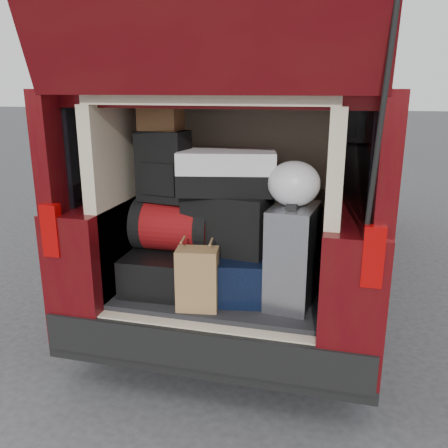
{
  "coord_description": "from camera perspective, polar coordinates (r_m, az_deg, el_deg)",
  "views": [
    {
      "loc": [
        0.7,
        -2.54,
        1.78
      ],
      "look_at": [
        -0.0,
        0.2,
        0.97
      ],
      "focal_mm": 38.0,
      "sensor_mm": 36.0,
      "label": 1
    }
  ],
  "objects": [
    {
      "name": "ground",
      "position": [
        3.18,
        -0.89,
        -18.04
      ],
      "size": [
        80.0,
        80.0,
        0.0
      ],
      "primitive_type": "plane",
      "color": "#313133",
      "rests_on": "ground"
    },
    {
      "name": "black_hardshell",
      "position": [
        3.1,
        -6.98,
        -5.16
      ],
      "size": [
        0.45,
        0.61,
        0.24
      ],
      "primitive_type": "cube",
      "rotation": [
        0.0,
        0.0,
        0.04
      ],
      "color": "black",
      "rests_on": "load_floor"
    },
    {
      "name": "twotone_duffel",
      "position": [
        2.84,
        0.31,
        6.24
      ],
      "size": [
        0.62,
        0.41,
        0.26
      ],
      "primitive_type": "cube",
      "rotation": [
        0.0,
        0.0,
        0.2
      ],
      "color": "silver",
      "rests_on": "black_soft_case"
    },
    {
      "name": "black_soft_case",
      "position": [
        2.9,
        0.43,
        0.2
      ],
      "size": [
        0.53,
        0.36,
        0.36
      ],
      "primitive_type": "cube",
      "rotation": [
        0.0,
        0.0,
        -0.12
      ],
      "color": "black",
      "rests_on": "navy_hardshell"
    },
    {
      "name": "plastic_bag_right",
      "position": [
        2.68,
        8.42,
        4.82
      ],
      "size": [
        0.32,
        0.3,
        0.26
      ],
      "primitive_type": "ellipsoid",
      "rotation": [
        0.0,
        0.0,
        0.08
      ],
      "color": "silver",
      "rests_on": "silver_roller"
    },
    {
      "name": "navy_hardshell",
      "position": [
        3.0,
        0.56,
        -5.55
      ],
      "size": [
        0.58,
        0.67,
        0.26
      ],
      "primitive_type": "cube",
      "rotation": [
        0.0,
        0.0,
        0.16
      ],
      "color": "black",
      "rests_on": "load_floor"
    },
    {
      "name": "grocery_sack_lower",
      "position": [
        2.94,
        -7.63,
        13.21
      ],
      "size": [
        0.24,
        0.19,
        0.21
      ],
      "primitive_type": "cube",
      "rotation": [
        0.0,
        0.0,
        0.0
      ],
      "color": "brown",
      "rests_on": "backpack"
    },
    {
      "name": "load_floor",
      "position": [
        3.27,
        0.39,
        -11.43
      ],
      "size": [
        1.24,
        1.05,
        0.55
      ],
      "primitive_type": "cube",
      "color": "black",
      "rests_on": "ground"
    },
    {
      "name": "backpack",
      "position": [
        2.94,
        -7.29,
        6.91
      ],
      "size": [
        0.32,
        0.22,
        0.43
      ],
      "primitive_type": "cube",
      "rotation": [
        0.0,
        0.0,
        -0.14
      ],
      "color": "black",
      "rests_on": "red_duffel"
    },
    {
      "name": "silver_roller",
      "position": [
        2.79,
        8.24,
        -3.79
      ],
      "size": [
        0.29,
        0.42,
        0.59
      ],
      "primitive_type": "cube",
      "rotation": [
        0.0,
        0.0,
        -0.11
      ],
      "color": "white",
      "rests_on": "load_floor"
    },
    {
      "name": "kraft_bag",
      "position": [
        2.73,
        -3.22,
        -6.64
      ],
      "size": [
        0.25,
        0.18,
        0.36
      ],
      "primitive_type": "cube",
      "rotation": [
        0.0,
        0.0,
        0.15
      ],
      "color": "#987044",
      "rests_on": "load_floor"
    },
    {
      "name": "minivan",
      "position": [
        4.54,
        5.28,
        4.86
      ],
      "size": [
        1.9,
        5.35,
        2.77
      ],
      "color": "black",
      "rests_on": "ground"
    },
    {
      "name": "red_duffel",
      "position": [
        3.01,
        -6.06,
        -0.17
      ],
      "size": [
        0.5,
        0.33,
        0.32
      ],
      "primitive_type": "cube",
      "rotation": [
        0.0,
        0.0,
        0.01
      ],
      "color": "maroon",
      "rests_on": "black_hardshell"
    }
  ]
}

